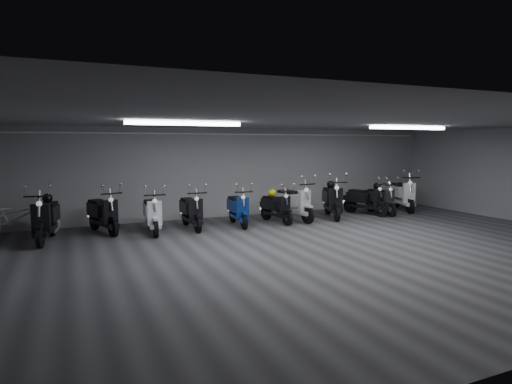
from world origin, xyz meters
name	(u,v)px	position (x,y,z in m)	size (l,w,h in m)	color
floor	(332,250)	(0.00, 0.00, -0.01)	(14.00, 10.00, 0.01)	#39393C
ceiling	(334,121)	(0.00, 0.00, 2.80)	(14.00, 10.00, 0.01)	gray
back_wall	(245,172)	(0.00, 5.00, 1.40)	(14.00, 0.01, 2.80)	gray
fluor_strip_left	(185,123)	(-3.00, 1.00, 2.74)	(2.40, 0.18, 0.08)	white
fluor_strip_right	(408,128)	(3.00, 1.00, 2.74)	(2.40, 0.18, 0.08)	white
conduit	(246,134)	(0.00, 4.92, 2.62)	(0.05, 0.05, 13.60)	white
scooter_0	(46,212)	(-5.78, 3.37, 0.72)	(0.65, 1.94, 1.44)	black
scooter_1	(103,207)	(-4.47, 3.85, 0.68)	(0.61, 1.82, 1.35)	black
scooter_2	(152,208)	(-3.30, 3.35, 0.66)	(0.59, 1.77, 1.32)	white
scooter_3	(191,206)	(-2.23, 3.45, 0.65)	(0.58, 1.75, 1.30)	black
scooter_4	(238,204)	(-0.89, 3.38, 0.64)	(0.57, 1.71, 1.27)	navy
scooter_5	(276,202)	(0.31, 3.36, 0.61)	(0.54, 1.63, 1.22)	black
scooter_6	(294,197)	(0.97, 3.48, 0.71)	(0.64, 1.92, 1.43)	silver
scooter_7	(332,195)	(2.29, 3.41, 0.73)	(0.65, 1.96, 1.46)	black
scooter_8	(366,195)	(3.62, 3.45, 0.65)	(0.58, 1.74, 1.29)	black
scooter_9	(381,195)	(4.15, 3.33, 0.64)	(0.57, 1.71, 1.27)	black
bicycle	(15,213)	(-6.48, 4.07, 0.64)	(0.70, 1.99, 1.28)	silver
scooter_10	(403,189)	(5.34, 3.62, 0.75)	(0.67, 2.01, 1.49)	white
helmet_0	(331,184)	(2.39, 3.66, 1.03)	(0.25, 0.25, 0.25)	black
helmet_1	(377,186)	(4.16, 3.57, 0.91)	(0.24, 0.24, 0.24)	black
helmet_2	(272,193)	(0.28, 3.58, 0.87)	(0.23, 0.23, 0.23)	#F8EE0E
helmet_3	(47,198)	(-5.74, 3.64, 1.01)	(0.23, 0.23, 0.23)	black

